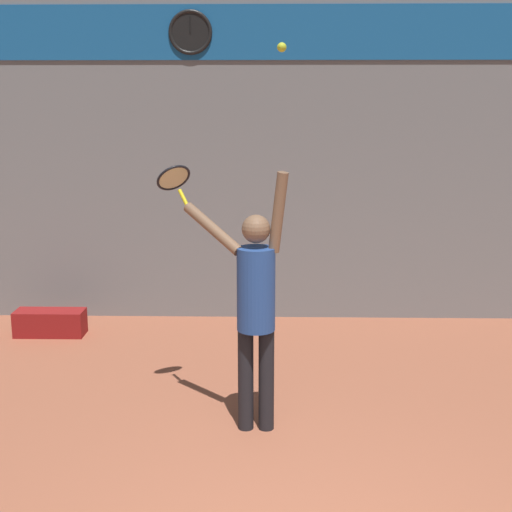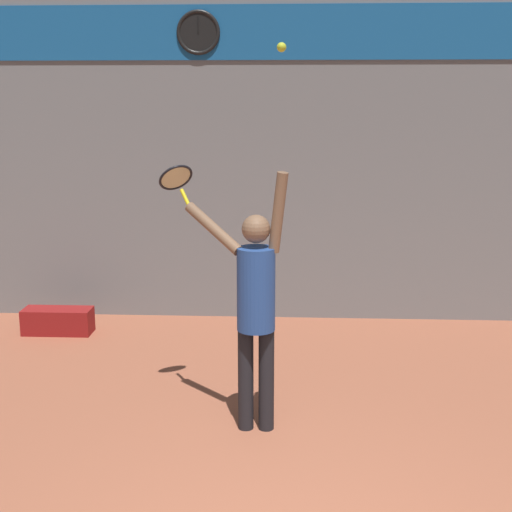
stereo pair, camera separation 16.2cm
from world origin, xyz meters
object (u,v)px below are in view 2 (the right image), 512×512
(tennis_player, at_px, (255,300))
(tennis_ball, at_px, (282,47))
(equipment_bag, at_px, (58,321))
(tennis_racket, at_px, (176,179))
(scoreboard_clock, at_px, (198,32))
(water_bottle, at_px, (89,318))

(tennis_player, xyz_separation_m, tennis_ball, (0.20, -0.07, 1.97))
(tennis_player, bearing_deg, tennis_ball, -19.37)
(equipment_bag, bearing_deg, tennis_racket, -46.08)
(tennis_ball, height_order, equipment_bag, tennis_ball)
(tennis_ball, relative_size, equipment_bag, 0.09)
(scoreboard_clock, relative_size, tennis_racket, 1.28)
(tennis_racket, height_order, water_bottle, tennis_racket)
(equipment_bag, bearing_deg, tennis_player, -43.88)
(water_bottle, bearing_deg, tennis_racket, -54.79)
(scoreboard_clock, relative_size, equipment_bag, 0.64)
(scoreboard_clock, height_order, equipment_bag, scoreboard_clock)
(tennis_player, bearing_deg, water_bottle, 129.67)
(tennis_racket, xyz_separation_m, equipment_bag, (-1.75, 1.82, -1.89))
(tennis_ball, relative_size, water_bottle, 0.28)
(tennis_player, bearing_deg, tennis_racket, 142.32)
(tennis_player, xyz_separation_m, tennis_racket, (-0.71, 0.55, 0.92))
(tennis_racket, bearing_deg, tennis_ball, -34.19)
(scoreboard_clock, bearing_deg, equipment_bag, -155.98)
(tennis_player, distance_m, equipment_bag, 3.55)
(scoreboard_clock, height_order, tennis_player, scoreboard_clock)
(scoreboard_clock, xyz_separation_m, tennis_racket, (0.12, -2.55, -1.43))
(water_bottle, relative_size, equipment_bag, 0.32)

